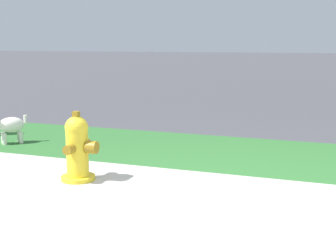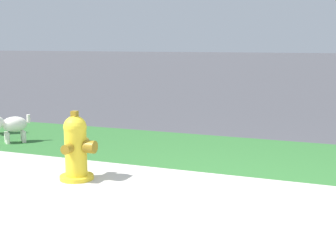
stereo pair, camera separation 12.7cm
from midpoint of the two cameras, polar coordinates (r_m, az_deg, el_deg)
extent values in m
plane|color=#424247|center=(3.53, 4.58, -11.35)|extent=(120.00, 120.00, 0.00)
cube|color=#BCB7AD|center=(3.53, 4.58, -11.28)|extent=(18.00, 2.39, 0.01)
cube|color=#2D662D|center=(5.53, 10.57, -3.51)|extent=(18.00, 1.89, 0.01)
cylinder|color=yellow|center=(4.55, -11.67, -6.26)|extent=(0.32, 0.32, 0.05)
cylinder|color=yellow|center=(4.48, -11.79, -3.12)|extent=(0.21, 0.21, 0.46)
sphere|color=yellow|center=(4.44, -11.90, -0.20)|extent=(0.22, 0.22, 0.22)
cube|color=olive|center=(4.42, -11.96, 1.40)|extent=(0.06, 0.06, 0.06)
cylinder|color=olive|center=(4.60, -10.91, -2.05)|extent=(0.09, 0.09, 0.09)
cylinder|color=olive|center=(4.35, -12.78, -2.82)|extent=(0.09, 0.09, 0.09)
cylinder|color=olive|center=(4.40, -10.08, -2.57)|extent=(0.10, 0.12, 0.12)
ellipsoid|color=silver|center=(6.39, -19.10, 0.14)|extent=(0.36, 0.37, 0.20)
cylinder|color=silver|center=(6.35, -19.85, -1.54)|extent=(0.06, 0.06, 0.15)
cylinder|color=silver|center=(6.46, -19.98, -1.37)|extent=(0.06, 0.06, 0.15)
cylinder|color=silver|center=(6.38, -18.03, -1.39)|extent=(0.06, 0.06, 0.15)
cylinder|color=silver|center=(6.49, -18.20, -1.22)|extent=(0.06, 0.06, 0.15)
cylinder|color=silver|center=(6.41, -17.55, 0.79)|extent=(0.04, 0.04, 0.11)
camera|label=1|loc=(0.06, -90.72, -0.13)|focal=50.00mm
camera|label=2|loc=(0.06, 89.28, 0.13)|focal=50.00mm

